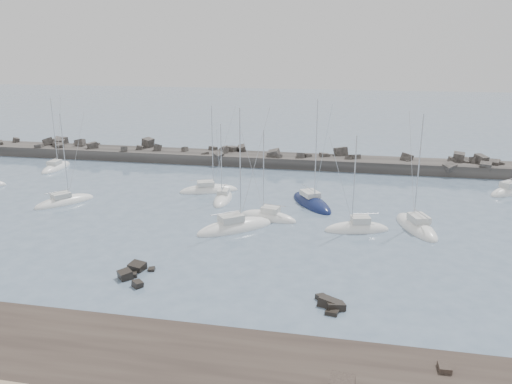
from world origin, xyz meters
TOP-DOWN VIEW (x-y plane):
  - ground at (0.00, 0.00)m, footprint 400.00×400.00m
  - rock_shelf at (-0.03, -21.98)m, footprint 140.00×12.16m
  - rock_cluster_near at (-3.59, -8.57)m, footprint 3.25×4.62m
  - rock_cluster_far at (14.71, -10.97)m, footprint 2.68×3.40m
  - breakwater at (-7.38, 38.05)m, footprint 115.00×7.78m
  - sailboat_1 at (-34.68, 27.72)m, footprint 2.94×8.36m
  - sailboat_3 at (-22.23, 10.10)m, footprint 6.80×8.25m
  - sailboat_4 at (-4.71, 19.38)m, footprint 8.89×5.85m
  - sailboat_5 at (5.88, 9.28)m, footprint 7.75×3.87m
  - sailboat_6 at (-1.56, 15.67)m, footprint 2.78×7.43m
  - sailboat_7 at (2.72, 4.94)m, footprint 9.23×8.40m
  - sailboat_8 at (10.60, 16.21)m, footprint 7.60×9.80m
  - sailboat_9 at (16.64, 7.28)m, footprint 7.84×4.12m
  - sailboat_10 at (23.42, 9.30)m, footprint 5.74×9.47m
  - sailboat_12 at (38.09, 27.09)m, footprint 7.38×7.00m

SIDE VIEW (x-z plane):
  - ground at x=0.00m, z-range 0.00..0.00m
  - rock_shelf at x=-0.03m, z-range -0.91..0.94m
  - rock_cluster_far at x=14.71m, z-range -0.54..0.74m
  - sailboat_1 at x=-34.68m, z-range -6.37..6.63m
  - sailboat_3 at x=-22.23m, z-range -6.38..6.64m
  - sailboat_6 at x=-1.56m, z-range -5.66..5.92m
  - sailboat_4 at x=-4.71m, z-range -6.60..6.86m
  - sailboat_8 at x=10.60m, z-range -7.44..7.72m
  - sailboat_5 at x=5.88m, z-range -5.81..6.10m
  - sailboat_10 at x=23.42m, z-range -7.05..7.36m
  - sailboat_7 at x=2.72m, z-range -7.42..7.73m
  - sailboat_9 at x=16.64m, z-range -5.91..6.22m
  - sailboat_12 at x=38.09m, z-range -6.11..6.42m
  - rock_cluster_near at x=-3.59m, z-range -0.43..0.81m
  - breakwater at x=-7.38m, z-range -2.19..2.85m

